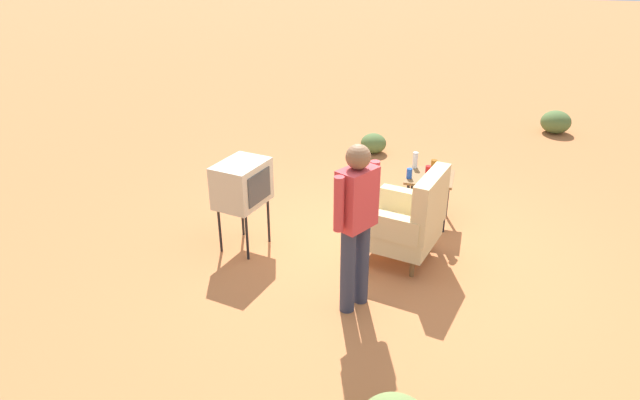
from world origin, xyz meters
TOP-DOWN VIEW (x-y plane):
  - ground_plane at (0.00, 0.00)m, footprint 60.00×60.00m
  - armchair at (-0.05, 0.21)m, footprint 0.91×0.92m
  - side_table at (-1.04, 0.32)m, footprint 0.56×0.56m
  - tv_on_stand at (0.16, -1.60)m, footprint 0.67×0.55m
  - person_standing at (0.91, -0.16)m, footprint 0.52×0.36m
  - soda_can_blue at (-0.91, 0.09)m, footprint 0.07×0.07m
  - bottle_tall_amber at (-0.81, 0.37)m, footprint 0.07×0.07m
  - bottle_short_clear at (-1.26, 0.11)m, footprint 0.06×0.06m
  - soda_can_red at (-1.05, 0.29)m, footprint 0.07×0.07m
  - flower_vase at (-0.80, 0.48)m, footprint 0.15×0.09m
  - shrub_far at (-5.14, 2.17)m, footprint 0.52×0.52m
  - shrub_lone at (-3.24, -0.78)m, footprint 0.42×0.42m

SIDE VIEW (x-z plane):
  - ground_plane at x=0.00m, z-range 0.00..0.00m
  - shrub_lone at x=-3.24m, z-range 0.00..0.32m
  - shrub_far at x=-5.14m, z-range 0.00..0.40m
  - armchair at x=-0.05m, z-range -0.03..1.03m
  - side_table at x=-1.04m, z-range 0.22..0.83m
  - soda_can_blue at x=-0.91m, z-range 0.61..0.73m
  - soda_can_red at x=-1.05m, z-range 0.61..0.73m
  - bottle_short_clear at x=-1.26m, z-range 0.61..0.81m
  - flower_vase at x=-0.80m, z-range 0.63..0.89m
  - bottle_tall_amber at x=-0.81m, z-range 0.61..0.91m
  - tv_on_stand at x=0.16m, z-range 0.27..1.30m
  - person_standing at x=0.91m, z-range 0.12..1.76m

